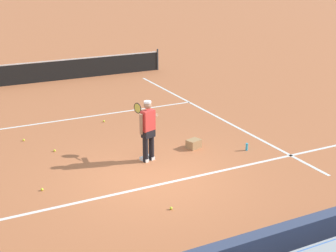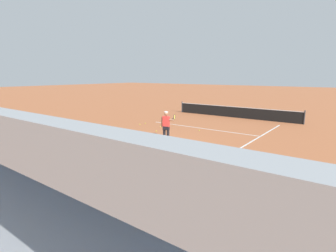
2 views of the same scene
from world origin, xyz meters
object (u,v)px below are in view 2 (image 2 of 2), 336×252
Objects in this scene: tennis_ball_midcourt at (122,151)px; tennis_net at (235,112)px; tennis_player at (166,126)px; tennis_ball_by_box at (199,130)px; tennis_ball_far_right at (121,136)px; tennis_ball_near_player at (145,123)px; tennis_ball_on_baseline at (140,124)px; tennis_ball_far_left at (160,127)px; tennis_ball_toward_net at (156,131)px; ball_box_cardboard at (193,143)px; water_bottle at (207,152)px.

tennis_net reaches higher than tennis_ball_midcourt.
tennis_ball_by_box is at bearing 90.35° from tennis_player.
tennis_net reaches higher than tennis_ball_far_right.
tennis_ball_far_right and tennis_ball_near_player have the same top height.
tennis_player reaches higher than tennis_ball_on_baseline.
tennis_ball_far_left is 1.00× the size of tennis_ball_on_baseline.
tennis_ball_toward_net is at bearing 140.78° from tennis_player.
tennis_net reaches higher than tennis_ball_by_box.
tennis_ball_far_right is (-3.04, -0.54, -0.86)m from tennis_player.
tennis_ball_far_right is 1.00× the size of tennis_ball_far_left.
tennis_ball_by_box is (3.02, 4.22, 0.00)m from tennis_ball_far_right.
tennis_player is 10.36m from tennis_net.
tennis_ball_by_box is 4.71m from tennis_ball_on_baseline.
tennis_ball_by_box is at bearing -87.34° from tennis_net.
tennis_ball_by_box is at bearing 2.61° from tennis_ball_near_player.
tennis_ball_far_right is 1.00× the size of tennis_ball_toward_net.
tennis_ball_on_baseline is at bearing -175.61° from tennis_ball_far_left.
tennis_ball_midcourt is at bearing -54.70° from tennis_ball_on_baseline.
tennis_ball_midcourt is (-0.64, -6.42, 0.00)m from tennis_ball_by_box.
tennis_net is (-0.33, 10.35, -0.40)m from tennis_player.
tennis_ball_near_player is at bearing 143.19° from tennis_player.
tennis_ball_toward_net is at bearing -34.53° from tennis_ball_near_player.
tennis_ball_by_box and tennis_ball_near_player have the same top height.
tennis_player is 0.15× the size of tennis_net.
ball_box_cardboard reaches higher than tennis_ball_far_right.
tennis_ball_by_box is at bearing 41.27° from tennis_ball_toward_net.
water_bottle is (7.51, -4.09, 0.08)m from tennis_ball_near_player.
tennis_ball_toward_net is at bearing -24.53° from tennis_ball_on_baseline.
tennis_player is 25.98× the size of tennis_ball_far_left.
tennis_ball_on_baseline is 8.62m from tennis_net.
tennis_ball_far_left and tennis_ball_near_player have the same top height.
tennis_ball_by_box is at bearing 12.43° from tennis_ball_far_left.
tennis_ball_on_baseline is at bearing 154.86° from water_bottle.
tennis_ball_near_player is at bearing -122.00° from tennis_net.
tennis_ball_far_right is at bearing -103.99° from tennis_net.
tennis_ball_far_left is 1.00× the size of tennis_ball_midcourt.
tennis_ball_midcourt and tennis_ball_toward_net have the same top height.
tennis_ball_far_left is 1.84m from tennis_ball_on_baseline.
tennis_ball_toward_net is at bearing 154.56° from water_bottle.
tennis_ball_far_right is 1.00× the size of tennis_ball_midcourt.
tennis_ball_toward_net and tennis_ball_on_baseline have the same top height.
tennis_ball_near_player is 8.13m from tennis_net.
ball_box_cardboard is at bearing -65.06° from tennis_ball_by_box.
tennis_player reaches higher than tennis_ball_far_left.
water_bottle is 0.02× the size of tennis_net.
tennis_net is (4.34, 7.43, 0.46)m from tennis_ball_on_baseline.
water_bottle is at bearing -56.02° from tennis_ball_by_box.
tennis_ball_far_left is at bearing 147.34° from ball_box_cardboard.
tennis_ball_toward_net is (-1.52, 4.52, 0.00)m from tennis_ball_midcourt.
tennis_ball_near_player is 1.00× the size of tennis_ball_on_baseline.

